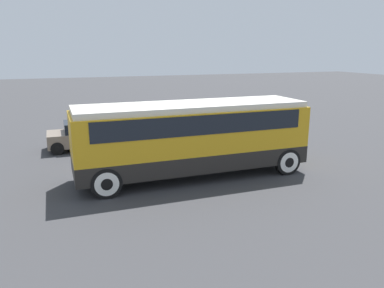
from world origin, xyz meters
The scene contains 4 objects.
ground_plane centered at (0.00, 0.00, 0.00)m, with size 120.00×120.00×0.00m, color #38383A.
tour_bus centered at (0.10, 0.00, 1.79)m, with size 9.22×2.64×2.97m.
parked_car_near centered at (1.30, 7.28, 0.74)m, with size 4.66×1.95×1.50m.
parked_car_mid centered at (-3.40, 6.08, 0.71)m, with size 4.29×1.90×1.42m.
Camera 1 is at (-5.04, -13.54, 4.97)m, focal length 35.00 mm.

